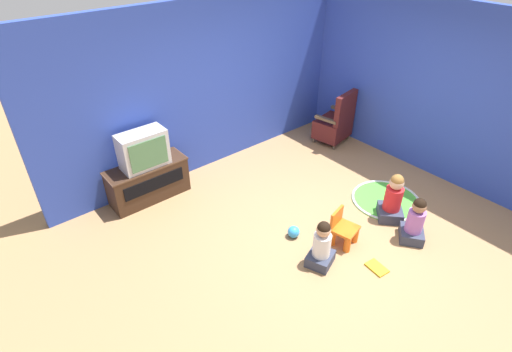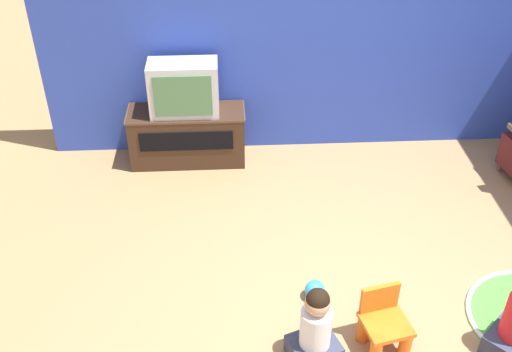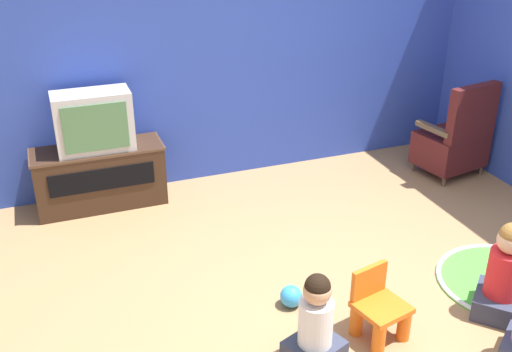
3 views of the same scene
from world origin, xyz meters
The scene contains 7 objects.
ground_plane centered at (0.00, 0.00, 0.00)m, with size 30.00×30.00×0.00m, color #9E754C.
wall_back centered at (-0.29, 2.46, 1.33)m, with size 5.43×0.12×2.66m.
tv_cabinet centered at (-1.58, 2.16, 0.30)m, with size 1.18×0.44×0.57m.
television centered at (-1.58, 2.14, 0.84)m, with size 0.67×0.35×0.53m.
yellow_kid_chair centered at (-0.11, -0.34, 0.19)m, with size 0.38×0.36×0.48m.
child_watching_center centered at (-0.61, -0.42, 0.28)m, with size 0.41×0.39×0.65m.
toy_ball centered at (-0.53, 0.14, 0.08)m, with size 0.16×0.16×0.16m.
Camera 2 is at (-1.17, -3.12, 3.48)m, focal length 42.00 mm.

